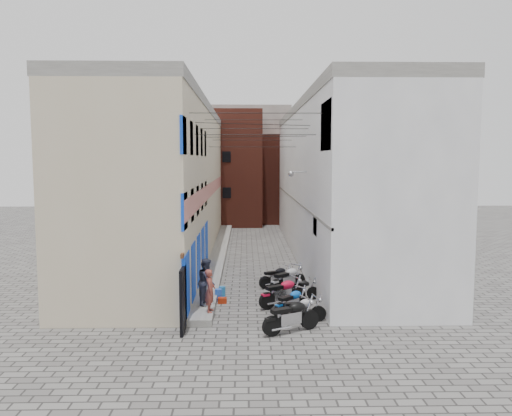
{
  "coord_description": "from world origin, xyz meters",
  "views": [
    {
      "loc": [
        -0.42,
        -16.77,
        5.78
      ],
      "look_at": [
        0.18,
        11.75,
        3.0
      ],
      "focal_mm": 35.0,
      "sensor_mm": 36.0,
      "label": 1
    }
  ],
  "objects": [
    {
      "name": "overhead_wires",
      "position": [
        0.0,
        7.64,
        7.12
      ],
      "size": [
        5.8,
        13.02,
        1.32
      ],
      "color": "black",
      "rests_on": "ground"
    },
    {
      "name": "building_far_concrete",
      "position": [
        0.0,
        34.0,
        5.5
      ],
      "size": [
        8.0,
        5.0,
        11.0
      ],
      "primitive_type": "cube",
      "color": "slate",
      "rests_on": "ground"
    },
    {
      "name": "motorcycle_g",
      "position": [
        0.99,
        5.43,
        0.53
      ],
      "size": [
        1.87,
        1.36,
        1.05
      ],
      "primitive_type": null,
      "rotation": [
        0.0,
        0.0,
        -1.08
      ],
      "color": "black",
      "rests_on": "ground"
    },
    {
      "name": "building_far_brick_left",
      "position": [
        -2.0,
        28.0,
        5.0
      ],
      "size": [
        6.0,
        6.0,
        10.0
      ],
      "primitive_type": "cube",
      "color": "maroon",
      "rests_on": "ground"
    },
    {
      "name": "building_far_brick_right",
      "position": [
        3.0,
        30.0,
        4.0
      ],
      "size": [
        5.0,
        6.0,
        8.0
      ],
      "primitive_type": "cube",
      "color": "maroon",
      "rests_on": "ground"
    },
    {
      "name": "motorcycle_a",
      "position": [
        1.1,
        -0.57,
        0.62
      ],
      "size": [
        2.22,
        1.56,
        1.24
      ],
      "primitive_type": null,
      "rotation": [
        0.0,
        0.0,
        -1.11
      ],
      "color": "black",
      "rests_on": "ground"
    },
    {
      "name": "motorcycle_b",
      "position": [
        1.57,
        0.45,
        0.52
      ],
      "size": [
        1.88,
        0.88,
        1.05
      ],
      "primitive_type": null,
      "rotation": [
        0.0,
        0.0,
        -1.39
      ],
      "color": "#A1A2A6",
      "rests_on": "ground"
    },
    {
      "name": "building_left",
      "position": [
        -4.98,
        12.95,
        4.5
      ],
      "size": [
        5.1,
        27.0,
        9.0
      ],
      "color": "#C2B493",
      "rests_on": "ground"
    },
    {
      "name": "motorcycle_f",
      "position": [
        1.43,
        4.58,
        0.63
      ],
      "size": [
        2.05,
        1.97,
        1.25
      ],
      "primitive_type": null,
      "rotation": [
        0.0,
        0.0,
        -0.83
      ],
      "color": "#B2B2B7",
      "rests_on": "ground"
    },
    {
      "name": "motorcycle_d",
      "position": [
        1.04,
        2.41,
        0.62
      ],
      "size": [
        2.2,
        1.67,
        1.24
      ],
      "primitive_type": null,
      "rotation": [
        0.0,
        0.0,
        -1.04
      ],
      "color": "red",
      "rests_on": "ground"
    },
    {
      "name": "far_shopfront",
      "position": [
        0.0,
        25.2,
        1.2
      ],
      "size": [
        2.0,
        0.3,
        2.4
      ],
      "primitive_type": "cube",
      "color": "black",
      "rests_on": "ground"
    },
    {
      "name": "water_jug_far",
      "position": [
        -1.42,
        3.78,
        0.23
      ],
      "size": [
        0.3,
        0.3,
        0.46
      ],
      "primitive_type": "cylinder",
      "rotation": [
        0.0,
        0.0,
        0.02
      ],
      "color": "#2473B4",
      "rests_on": "ground"
    },
    {
      "name": "ground",
      "position": [
        0.0,
        0.0,
        0.0
      ],
      "size": [
        90.0,
        90.0,
        0.0
      ],
      "primitive_type": "plane",
      "color": "#5A5755",
      "rests_on": "ground"
    },
    {
      "name": "water_jug_near",
      "position": [
        -1.55,
        3.33,
        0.24
      ],
      "size": [
        0.37,
        0.37,
        0.47
      ],
      "primitive_type": "cylinder",
      "rotation": [
        0.0,
        0.0,
        0.28
      ],
      "color": "blue",
      "rests_on": "ground"
    },
    {
      "name": "building_right",
      "position": [
        5.0,
        13.0,
        4.51
      ],
      "size": [
        5.94,
        26.0,
        9.0
      ],
      "color": "silver",
      "rests_on": "ground"
    },
    {
      "name": "red_crate",
      "position": [
        -1.37,
        2.92,
        0.11
      ],
      "size": [
        0.36,
        0.27,
        0.22
      ],
      "primitive_type": "cube",
      "rotation": [
        0.0,
        0.0,
        0.0
      ],
      "color": "#98230A",
      "rests_on": "ground"
    },
    {
      "name": "plinth",
      "position": [
        -2.05,
        13.0,
        0.12
      ],
      "size": [
        0.9,
        26.0,
        0.25
      ],
      "primitive_type": "cube",
      "color": "slate",
      "rests_on": "ground"
    },
    {
      "name": "motorcycle_c",
      "position": [
        1.3,
        1.37,
        0.53
      ],
      "size": [
        1.75,
        1.66,
        1.06
      ],
      "primitive_type": null,
      "rotation": [
        0.0,
        0.0,
        -0.84
      ],
      "color": "blue",
      "rests_on": "ground"
    },
    {
      "name": "motorcycle_e",
      "position": [
        1.79,
        3.37,
        0.49
      ],
      "size": [
        1.7,
        0.56,
        0.98
      ],
      "primitive_type": null,
      "rotation": [
        0.0,
        0.0,
        -1.56
      ],
      "color": "black",
      "rests_on": "ground"
    },
    {
      "name": "person_b",
      "position": [
        -1.91,
        1.98,
        1.14
      ],
      "size": [
        0.77,
        0.94,
        1.77
      ],
      "primitive_type": "imported",
      "rotation": [
        0.0,
        0.0,
        1.45
      ],
      "color": "#2F3347",
      "rests_on": "plinth"
    },
    {
      "name": "person_a",
      "position": [
        -1.72,
        1.0,
        1.04
      ],
      "size": [
        0.41,
        0.59,
        1.57
      ],
      "primitive_type": "imported",
      "rotation": [
        0.0,
        0.0,
        1.52
      ],
      "color": "brown",
      "rests_on": "plinth"
    }
  ]
}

